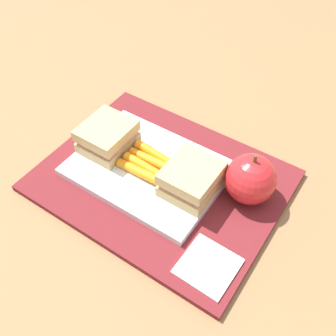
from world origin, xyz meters
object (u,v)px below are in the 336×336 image
at_px(sandwich_half_left, 107,137).
at_px(sandwich_half_right, 191,179).
at_px(carrot_sticks_bundle, 148,163).
at_px(apple, 250,179).
at_px(paper_napkin, 208,266).
at_px(food_tray, 148,169).

bearing_deg(sandwich_half_left, sandwich_half_right, 0.00).
distance_m(sandwich_half_left, carrot_sticks_bundle, 0.08).
xyz_separation_m(sandwich_half_left, apple, (0.23, 0.04, 0.00)).
bearing_deg(paper_napkin, sandwich_half_right, 132.60).
xyz_separation_m(sandwich_half_left, carrot_sticks_bundle, (0.08, 0.00, -0.01)).
bearing_deg(food_tray, apple, 16.54).
bearing_deg(sandwich_half_right, paper_napkin, -47.40).
bearing_deg(apple, sandwich_half_left, -168.98).
distance_m(sandwich_half_left, apple, 0.23).
height_order(sandwich_half_left, apple, apple).
relative_size(food_tray, carrot_sticks_bundle, 2.92).
relative_size(food_tray, paper_napkin, 3.29).
xyz_separation_m(food_tray, apple, (0.15, 0.04, 0.03)).
bearing_deg(carrot_sticks_bundle, apple, 16.39).
distance_m(sandwich_half_right, paper_napkin, 0.13).
xyz_separation_m(carrot_sticks_bundle, apple, (0.15, 0.04, 0.02)).
xyz_separation_m(sandwich_half_right, apple, (0.07, 0.04, 0.00)).
relative_size(sandwich_half_right, carrot_sticks_bundle, 1.02).
distance_m(apple, paper_napkin, 0.14).
height_order(apple, paper_napkin, apple).
bearing_deg(food_tray, carrot_sticks_bundle, 138.78).
xyz_separation_m(food_tray, sandwich_half_right, (0.08, 0.00, 0.03)).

